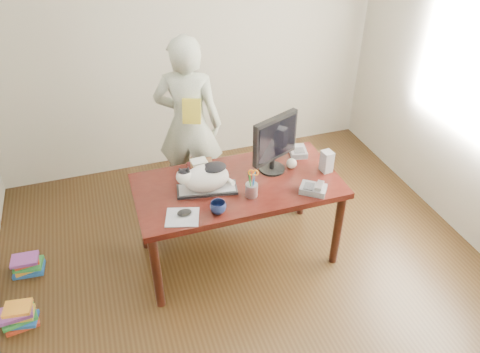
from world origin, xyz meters
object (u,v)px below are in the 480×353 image
(pen_cup, at_px, (252,188))
(baseball, at_px, (292,163))
(desk, at_px, (235,193))
(cat, at_px, (205,177))
(speaker, at_px, (327,161))
(book_pile_a, at_px, (20,316))
(person, at_px, (189,125))
(book_stack, at_px, (201,165))
(keyboard, at_px, (207,189))
(phone, at_px, (314,189))
(mouse, at_px, (184,213))
(coffee_mug, at_px, (218,207))
(monitor, at_px, (275,141))
(book_pile_b, at_px, (27,265))
(calculator, at_px, (298,151))

(pen_cup, bearing_deg, baseball, 29.92)
(desk, height_order, cat, cat)
(speaker, height_order, book_pile_a, speaker)
(cat, height_order, person, person)
(speaker, height_order, book_stack, speaker)
(pen_cup, xyz_separation_m, book_stack, (-0.27, 0.48, -0.03))
(desk, relative_size, book_pile_a, 5.92)
(cat, xyz_separation_m, book_pile_a, (-1.48, -0.19, -0.79))
(desk, relative_size, keyboard, 3.34)
(cat, relative_size, baseball, 5.40)
(phone, xyz_separation_m, book_stack, (-0.73, 0.58, 0.00))
(person, bearing_deg, baseball, 150.99)
(baseball, bearing_deg, keyboard, -173.32)
(mouse, relative_size, coffee_mug, 1.04)
(coffee_mug, height_order, phone, coffee_mug)
(cat, xyz_separation_m, person, (0.09, 0.91, -0.05))
(coffee_mug, bearing_deg, book_pile_a, 176.56)
(desk, xyz_separation_m, phone, (0.51, -0.36, 0.18))
(cat, relative_size, monitor, 0.93)
(baseball, distance_m, book_pile_b, 2.33)
(keyboard, xyz_separation_m, book_stack, (0.03, 0.31, 0.02))
(cat, bearing_deg, person, 94.22)
(phone, relative_size, person, 0.14)
(coffee_mug, distance_m, book_pile_a, 1.67)
(speaker, relative_size, person, 0.11)
(speaker, distance_m, book_pile_b, 2.60)
(cat, distance_m, phone, 0.83)
(speaker, bearing_deg, baseball, 146.11)
(pen_cup, height_order, speaker, pen_cup)
(coffee_mug, relative_size, speaker, 0.64)
(mouse, bearing_deg, coffee_mug, 5.50)
(monitor, xyz_separation_m, speaker, (0.40, -0.13, -0.18))
(cat, xyz_separation_m, calculator, (0.89, 0.26, -0.10))
(person, bearing_deg, cat, 106.75)
(person, bearing_deg, speaker, 155.93)
(cat, distance_m, book_stack, 0.33)
(book_stack, bearing_deg, speaker, -16.54)
(desk, xyz_separation_m, book_pile_b, (-1.72, 0.27, -0.53))
(mouse, distance_m, person, 1.19)
(keyboard, xyz_separation_m, pen_cup, (0.30, -0.16, 0.05))
(book_stack, relative_size, book_pile_a, 0.77)
(coffee_mug, distance_m, calculator, 1.02)
(cat, bearing_deg, pen_cup, -17.49)
(desk, xyz_separation_m, baseball, (0.48, -0.01, 0.19))
(monitor, relative_size, person, 0.29)
(coffee_mug, height_order, book_stack, coffee_mug)
(phone, height_order, calculator, phone)
(book_pile_a, distance_m, book_pile_b, 0.55)
(monitor, bearing_deg, phone, -86.49)
(pen_cup, bearing_deg, person, 101.84)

